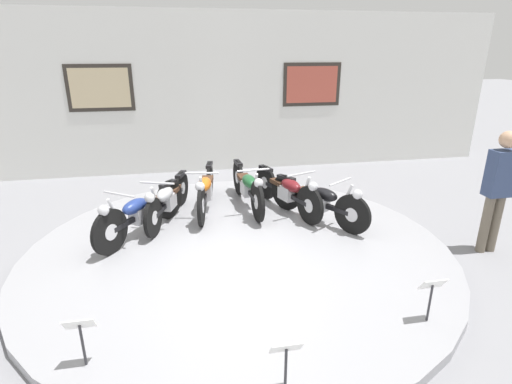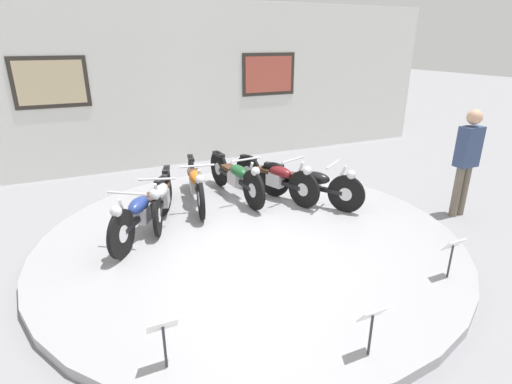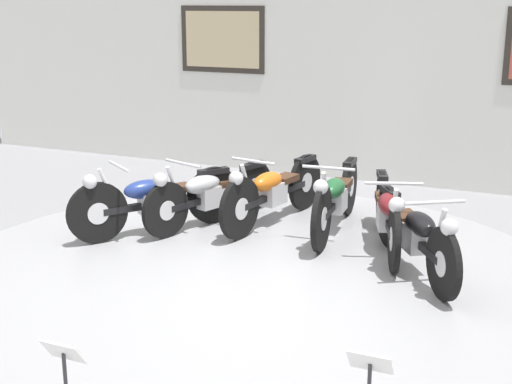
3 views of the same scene
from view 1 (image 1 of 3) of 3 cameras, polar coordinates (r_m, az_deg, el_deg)
The scene contains 13 objects.
ground_plane at distance 5.86m, azimuth -2.40°, elevation -8.74°, with size 60.00×60.00×0.00m, color gray.
display_platform at distance 5.83m, azimuth -2.41°, elevation -8.19°, with size 5.96×5.96×0.13m, color #99999E.
back_wall at distance 9.56m, azimuth -6.49°, elevation 13.77°, with size 14.00×0.22×3.62m.
motorcycle_blue at distance 6.19m, azimuth -16.22°, elevation -2.65°, with size 1.18×1.67×0.80m.
motorcycle_silver at distance 6.65m, azimuth -12.53°, elevation -0.91°, with size 0.73×1.87×0.78m.
motorcycle_orange at distance 6.92m, azimuth -7.21°, elevation 0.48°, with size 0.54×1.99×0.81m.
motorcycle_green at distance 7.00m, azimuth -1.20°, elevation 0.89°, with size 0.54×2.02×0.81m.
motorcycle_maroon at distance 6.85m, azimuth 4.51°, elevation 0.27°, with size 0.75×1.89×0.79m.
motorcycle_black at distance 6.50m, azimuth 8.99°, elevation -1.07°, with size 1.13×1.68×0.79m.
info_placard_front_left at distance 3.96m, azimuth -23.81°, elevation -17.67°, with size 0.26×0.11×0.51m.
info_placard_front_centre at distance 3.45m, azimuth 4.33°, elevation -22.17°, with size 0.26×0.11×0.51m.
info_placard_front_right at distance 4.52m, azimuth 23.83°, elevation -12.68°, with size 0.26×0.11×0.51m.
visitor_standing at distance 6.46m, azimuth 31.35°, elevation 0.83°, with size 0.36×0.23×1.77m.
Camera 1 is at (-0.71, -5.09, 2.80)m, focal length 28.00 mm.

